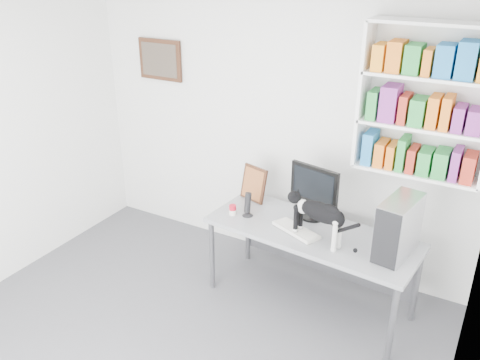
% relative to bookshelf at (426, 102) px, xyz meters
% --- Properties ---
extents(room, '(4.01, 4.01, 2.70)m').
position_rel_bookshelf_xyz_m(room, '(-1.40, -1.85, -0.50)').
color(room, '#525257').
rests_on(room, ground).
extents(bookshelf, '(1.03, 0.28, 1.24)m').
position_rel_bookshelf_xyz_m(bookshelf, '(0.00, 0.00, 0.00)').
color(bookshelf, white).
rests_on(bookshelf, room).
extents(wall_art, '(0.52, 0.04, 0.42)m').
position_rel_bookshelf_xyz_m(wall_art, '(-2.70, 0.12, 0.05)').
color(wall_art, '#4A2A17').
rests_on(wall_art, room).
extents(desk, '(1.87, 0.86, 0.75)m').
position_rel_bookshelf_xyz_m(desk, '(-0.68, -0.52, -1.47)').
color(desk, gray).
rests_on(desk, room).
extents(monitor, '(0.51, 0.32, 0.50)m').
position_rel_bookshelf_xyz_m(monitor, '(-0.77, -0.29, -0.84)').
color(monitor, black).
rests_on(monitor, desk).
extents(keyboard, '(0.46, 0.32, 0.03)m').
position_rel_bookshelf_xyz_m(keyboard, '(-0.79, -0.60, -1.08)').
color(keyboard, silver).
rests_on(keyboard, desk).
extents(pc_tower, '(0.28, 0.50, 0.47)m').
position_rel_bookshelf_xyz_m(pc_tower, '(0.02, -0.53, -0.86)').
color(pc_tower, '#B1B0B5').
rests_on(pc_tower, desk).
extents(speaker, '(0.10, 0.10, 0.23)m').
position_rel_bookshelf_xyz_m(speaker, '(-1.29, -0.55, -0.98)').
color(speaker, black).
rests_on(speaker, desk).
extents(leaning_print, '(0.30, 0.18, 0.34)m').
position_rel_bookshelf_xyz_m(leaning_print, '(-1.40, -0.23, -0.92)').
color(leaning_print, '#4A2A17').
rests_on(leaning_print, desk).
extents(soup_can, '(0.08, 0.08, 0.09)m').
position_rel_bookshelf_xyz_m(soup_can, '(-1.42, -0.60, -1.05)').
color(soup_can, red).
rests_on(soup_can, desk).
extents(cat, '(0.63, 0.29, 0.38)m').
position_rel_bookshelf_xyz_m(cat, '(-0.57, -0.66, -0.91)').
color(cat, black).
rests_on(cat, desk).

